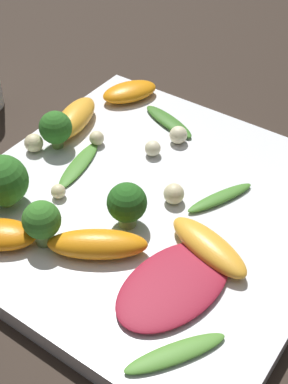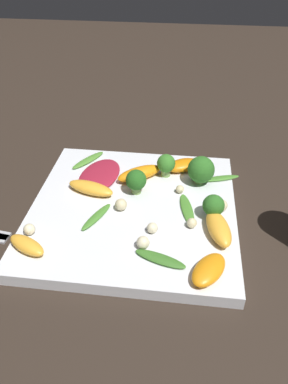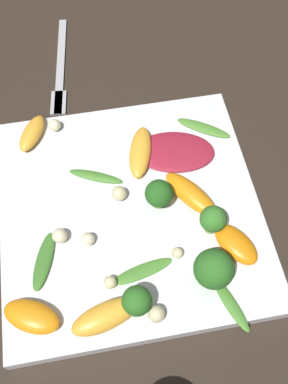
% 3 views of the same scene
% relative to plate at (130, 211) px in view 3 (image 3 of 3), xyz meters
% --- Properties ---
extents(ground_plane, '(2.40, 2.40, 0.00)m').
position_rel_plate_xyz_m(ground_plane, '(0.00, 0.00, -0.01)').
color(ground_plane, '#2D231C').
extents(plate, '(0.30, 0.30, 0.02)m').
position_rel_plate_xyz_m(plate, '(0.00, 0.00, 0.00)').
color(plate, white).
rests_on(plate, ground_plane).
extents(fork, '(0.04, 0.19, 0.01)m').
position_rel_plate_xyz_m(fork, '(0.06, -0.24, -0.01)').
color(fork, '#B2B2B7').
rests_on(fork, ground_plane).
extents(radicchio_leaf_0, '(0.11, 0.08, 0.01)m').
position_rel_plate_xyz_m(radicchio_leaf_0, '(-0.07, -0.07, 0.01)').
color(radicchio_leaf_0, maroon).
rests_on(radicchio_leaf_0, plate).
extents(orange_segment_0, '(0.08, 0.05, 0.02)m').
position_rel_plate_xyz_m(orange_segment_0, '(0.05, 0.12, 0.02)').
color(orange_segment_0, '#FCAD33').
rests_on(orange_segment_0, plate).
extents(orange_segment_1, '(0.06, 0.08, 0.02)m').
position_rel_plate_xyz_m(orange_segment_1, '(-0.07, 0.00, 0.02)').
color(orange_segment_1, orange).
rests_on(orange_segment_1, plate).
extents(orange_segment_2, '(0.07, 0.06, 0.02)m').
position_rel_plate_xyz_m(orange_segment_2, '(0.12, 0.11, 0.02)').
color(orange_segment_2, orange).
rests_on(orange_segment_2, plate).
extents(orange_segment_3, '(0.05, 0.06, 0.02)m').
position_rel_plate_xyz_m(orange_segment_3, '(0.11, -0.12, 0.02)').
color(orange_segment_3, '#FCAD33').
rests_on(orange_segment_3, plate).
extents(orange_segment_4, '(0.06, 0.07, 0.02)m').
position_rel_plate_xyz_m(orange_segment_4, '(-0.11, 0.07, 0.02)').
color(orange_segment_4, orange).
rests_on(orange_segment_4, plate).
extents(orange_segment_5, '(0.05, 0.08, 0.02)m').
position_rel_plate_xyz_m(orange_segment_5, '(-0.02, -0.07, 0.02)').
color(orange_segment_5, '#FCAD33').
rests_on(orange_segment_5, plate).
extents(broccoli_floret_0, '(0.03, 0.03, 0.04)m').
position_rel_plate_xyz_m(broccoli_floret_0, '(-0.03, -0.00, 0.03)').
color(broccoli_floret_0, '#7A9E51').
rests_on(broccoli_floret_0, plate).
extents(broccoli_floret_1, '(0.04, 0.04, 0.05)m').
position_rel_plate_xyz_m(broccoli_floret_1, '(-0.07, 0.10, 0.03)').
color(broccoli_floret_1, '#84AD5B').
rests_on(broccoli_floret_1, plate).
extents(broccoli_floret_2, '(0.03, 0.03, 0.04)m').
position_rel_plate_xyz_m(broccoli_floret_2, '(0.01, 0.12, 0.03)').
color(broccoli_floret_2, '#7A9E51').
rests_on(broccoli_floret_2, plate).
extents(broccoli_floret_3, '(0.03, 0.03, 0.04)m').
position_rel_plate_xyz_m(broccoli_floret_3, '(-0.09, 0.04, 0.03)').
color(broccoli_floret_3, '#7A9E51').
rests_on(broccoli_floret_3, plate).
extents(arugula_sprig_0, '(0.07, 0.04, 0.01)m').
position_rel_plate_xyz_m(arugula_sprig_0, '(0.03, -0.05, 0.01)').
color(arugula_sprig_0, '#47842D').
rests_on(arugula_sprig_0, plate).
extents(arugula_sprig_1, '(0.03, 0.07, 0.00)m').
position_rel_plate_xyz_m(arugula_sprig_1, '(-0.08, 0.13, 0.01)').
color(arugula_sprig_1, '#47842D').
rests_on(arugula_sprig_1, plate).
extents(arugula_sprig_2, '(0.07, 0.03, 0.00)m').
position_rel_plate_xyz_m(arugula_sprig_2, '(0.00, 0.08, 0.01)').
color(arugula_sprig_2, '#47842D').
rests_on(arugula_sprig_2, plate).
extents(arugula_sprig_3, '(0.04, 0.07, 0.01)m').
position_rel_plate_xyz_m(arugula_sprig_3, '(0.10, 0.05, 0.01)').
color(arugula_sprig_3, '#3D7528').
rests_on(arugula_sprig_3, plate).
extents(arugula_sprig_4, '(0.07, 0.05, 0.01)m').
position_rel_plate_xyz_m(arugula_sprig_4, '(-0.11, -0.10, 0.01)').
color(arugula_sprig_4, '#518E33').
rests_on(arugula_sprig_4, plate).
extents(macadamia_nut_0, '(0.01, 0.01, 0.01)m').
position_rel_plate_xyz_m(macadamia_nut_0, '(0.04, 0.09, 0.02)').
color(macadamia_nut_0, beige).
rests_on(macadamia_nut_0, plate).
extents(macadamia_nut_1, '(0.02, 0.02, 0.02)m').
position_rel_plate_xyz_m(macadamia_nut_1, '(-0.01, 0.13, 0.02)').
color(macadamia_nut_1, beige).
rests_on(macadamia_nut_1, plate).
extents(macadamia_nut_2, '(0.02, 0.02, 0.02)m').
position_rel_plate_xyz_m(macadamia_nut_2, '(0.05, 0.03, 0.02)').
color(macadamia_nut_2, beige).
rests_on(macadamia_nut_2, plate).
extents(macadamia_nut_3, '(0.02, 0.02, 0.02)m').
position_rel_plate_xyz_m(macadamia_nut_3, '(0.08, 0.02, 0.02)').
color(macadamia_nut_3, beige).
rests_on(macadamia_nut_3, plate).
extents(macadamia_nut_4, '(0.02, 0.02, 0.02)m').
position_rel_plate_xyz_m(macadamia_nut_4, '(0.01, -0.02, 0.02)').
color(macadamia_nut_4, beige).
rests_on(macadamia_nut_4, plate).
extents(macadamia_nut_5, '(0.02, 0.02, 0.02)m').
position_rel_plate_xyz_m(macadamia_nut_5, '(0.08, -0.13, 0.02)').
color(macadamia_nut_5, beige).
rests_on(macadamia_nut_5, plate).
extents(macadamia_nut_6, '(0.01, 0.01, 0.01)m').
position_rel_plate_xyz_m(macadamia_nut_6, '(-0.04, 0.07, 0.02)').
color(macadamia_nut_6, beige).
rests_on(macadamia_nut_6, plate).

